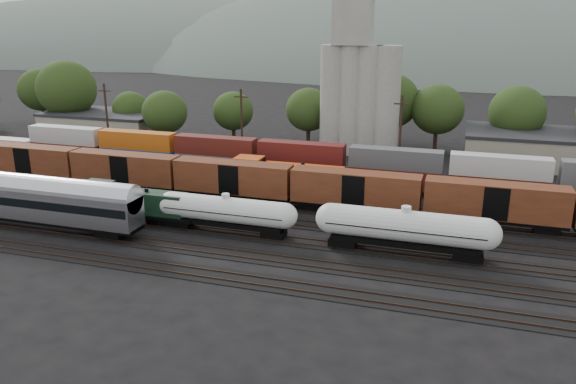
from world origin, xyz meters
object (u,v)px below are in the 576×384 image
(green_locomotive, at_px, (127,202))
(grain_silo, at_px, (359,87))
(tank_car_a, at_px, (226,211))
(orange_locomotive, at_px, (281,176))
(passenger_coach, at_px, (33,198))

(green_locomotive, relative_size, grain_silo, 0.53)
(tank_car_a, bearing_deg, grain_silo, 81.33)
(green_locomotive, height_order, orange_locomotive, orange_locomotive)
(green_locomotive, height_order, grain_silo, grain_silo)
(tank_car_a, height_order, passenger_coach, passenger_coach)
(passenger_coach, bearing_deg, orange_locomotive, 42.54)
(orange_locomotive, height_order, grain_silo, grain_silo)
(green_locomotive, height_order, tank_car_a, tank_car_a)
(tank_car_a, relative_size, orange_locomotive, 0.90)
(tank_car_a, distance_m, passenger_coach, 21.23)
(orange_locomotive, bearing_deg, passenger_coach, -137.46)
(green_locomotive, xyz_separation_m, grain_silo, (18.46, 41.00, 8.93))
(orange_locomotive, xyz_separation_m, grain_silo, (5.06, 26.00, 8.74))
(passenger_coach, distance_m, orange_locomotive, 29.60)
(green_locomotive, relative_size, tank_car_a, 0.96)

